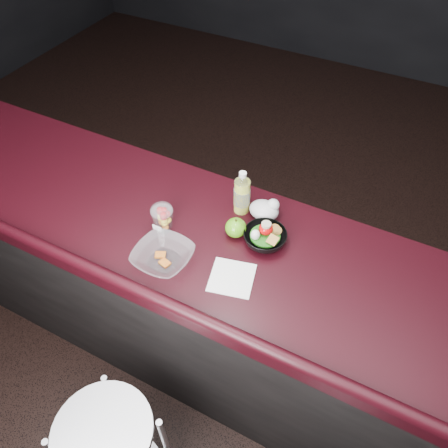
{
  "coord_description": "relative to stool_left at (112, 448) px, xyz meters",
  "views": [
    {
      "loc": [
        0.55,
        -0.7,
        2.35
      ],
      "look_at": [
        0.02,
        0.32,
        1.1
      ],
      "focal_mm": 35.0,
      "sensor_mm": 36.0,
      "label": 1
    }
  ],
  "objects": [
    {
      "name": "takeout_bowl",
      "position": [
        -0.07,
        0.56,
        0.51
      ],
      "size": [
        0.23,
        0.23,
        0.05
      ],
      "rotation": [
        0.0,
        0.0,
        -0.03
      ],
      "color": "silver",
      "rests_on": "counter"
    },
    {
      "name": "counter",
      "position": [
        0.06,
        0.75,
        -0.02
      ],
      "size": [
        4.06,
        0.71,
        1.02
      ],
      "color": "black",
      "rests_on": "ground"
    },
    {
      "name": "room_shell",
      "position": [
        0.06,
        0.45,
        1.3
      ],
      "size": [
        8.0,
        8.0,
        8.0
      ],
      "color": "black",
      "rests_on": "ground"
    },
    {
      "name": "green_apple",
      "position": [
        0.12,
        0.81,
        0.53
      ],
      "size": [
        0.09,
        0.09,
        0.09
      ],
      "color": "#387F0E",
      "rests_on": "counter"
    },
    {
      "name": "snack_bowl",
      "position": [
        0.24,
        0.82,
        0.52
      ],
      "size": [
        0.21,
        0.21,
        0.09
      ],
      "rotation": [
        0.0,
        0.0,
        0.28
      ],
      "color": "black",
      "rests_on": "counter"
    },
    {
      "name": "plastic_bag",
      "position": [
        0.18,
        0.95,
        0.53
      ],
      "size": [
        0.13,
        0.1,
        0.09
      ],
      "color": "silver",
      "rests_on": "counter"
    },
    {
      "name": "lemonade_bottle",
      "position": [
        0.08,
        0.94,
        0.57
      ],
      "size": [
        0.07,
        0.07,
        0.21
      ],
      "color": "yellow",
      "rests_on": "counter"
    },
    {
      "name": "paper_napkin",
      "position": [
        0.2,
        0.61,
        0.49
      ],
      "size": [
        0.19,
        0.19,
        0.0
      ],
      "primitive_type": "cube",
      "rotation": [
        0.0,
        0.0,
        0.24
      ],
      "color": "white",
      "rests_on": "counter"
    },
    {
      "name": "ground",
      "position": [
        0.06,
        0.45,
        -0.53
      ],
      "size": [
        8.0,
        8.0,
        0.0
      ],
      "primitive_type": "plane",
      "color": "black",
      "rests_on": "ground"
    },
    {
      "name": "stool_left",
      "position": [
        0.0,
        0.0,
        0.0
      ],
      "size": [
        0.41,
        0.41,
        0.73
      ],
      "rotation": [
        0.0,
        0.0,
        -0.15
      ],
      "color": "silver",
      "rests_on": "ground"
    },
    {
      "name": "fruit_cup",
      "position": [
        -0.16,
        0.7,
        0.55
      ],
      "size": [
        0.09,
        0.09,
        0.13
      ],
      "color": "white",
      "rests_on": "counter"
    }
  ]
}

